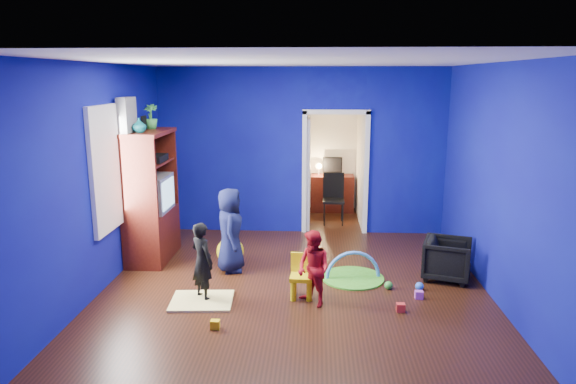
# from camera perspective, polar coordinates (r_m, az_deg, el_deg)

# --- Properties ---
(floor) EXTENTS (5.00, 5.50, 0.01)m
(floor) POSITION_cam_1_polar(r_m,az_deg,el_deg) (6.72, 0.64, -11.23)
(floor) COLOR black
(floor) RESTS_ON ground
(ceiling) EXTENTS (5.00, 5.50, 0.01)m
(ceiling) POSITION_cam_1_polar(r_m,az_deg,el_deg) (6.15, 0.71, 14.34)
(ceiling) COLOR white
(ceiling) RESTS_ON wall_back
(wall_back) EXTENTS (5.00, 0.02, 2.90)m
(wall_back) POSITION_cam_1_polar(r_m,az_deg,el_deg) (8.98, 1.47, 4.51)
(wall_back) COLOR #0C0B7F
(wall_back) RESTS_ON floor
(wall_front) EXTENTS (5.00, 0.02, 2.90)m
(wall_front) POSITION_cam_1_polar(r_m,az_deg,el_deg) (3.63, -1.30, -7.77)
(wall_front) COLOR #0C0B7F
(wall_front) RESTS_ON floor
(wall_left) EXTENTS (0.02, 5.50, 2.90)m
(wall_left) POSITION_cam_1_polar(r_m,az_deg,el_deg) (6.85, -20.70, 1.16)
(wall_left) COLOR #0C0B7F
(wall_left) RESTS_ON floor
(wall_right) EXTENTS (0.02, 5.50, 2.90)m
(wall_right) POSITION_cam_1_polar(r_m,az_deg,el_deg) (6.65, 22.73, 0.66)
(wall_right) COLOR #0C0B7F
(wall_right) RESTS_ON floor
(alcove) EXTENTS (1.00, 1.75, 2.50)m
(alcove) POSITION_cam_1_polar(r_m,az_deg,el_deg) (9.88, 5.11, 4.02)
(alcove) COLOR silver
(alcove) RESTS_ON floor
(armchair) EXTENTS (0.78, 0.77, 0.57)m
(armchair) POSITION_cam_1_polar(r_m,az_deg,el_deg) (7.41, 17.28, -7.13)
(armchair) COLOR black
(armchair) RESTS_ON floor
(child_black) EXTENTS (0.43, 0.42, 0.99)m
(child_black) POSITION_cam_1_polar(r_m,az_deg,el_deg) (6.48, -9.51, -7.60)
(child_black) COLOR black
(child_black) RESTS_ON floor
(child_navy) EXTENTS (0.47, 0.64, 1.21)m
(child_navy) POSITION_cam_1_polar(r_m,az_deg,el_deg) (7.32, -6.45, -4.23)
(child_navy) COLOR #0E0E33
(child_navy) RESTS_ON floor
(toddler_red) EXTENTS (0.56, 0.57, 0.93)m
(toddler_red) POSITION_cam_1_polar(r_m,az_deg,el_deg) (6.25, 2.85, -8.50)
(toddler_red) COLOR #AF121B
(toddler_red) RESTS_ON floor
(vase) EXTENTS (0.23, 0.23, 0.20)m
(vase) POSITION_cam_1_polar(r_m,az_deg,el_deg) (7.50, -16.22, 7.12)
(vase) COLOR #0D546C
(vase) RESTS_ON tv_armoire
(potted_plant) EXTENTS (0.22, 0.22, 0.37)m
(potted_plant) POSITION_cam_1_polar(r_m,az_deg,el_deg) (7.99, -15.03, 8.10)
(potted_plant) COLOR #318837
(potted_plant) RESTS_ON tv_armoire
(tv_armoire) EXTENTS (0.58, 1.14, 1.96)m
(tv_armoire) POSITION_cam_1_polar(r_m,az_deg,el_deg) (7.95, -15.04, -0.43)
(tv_armoire) COLOR #391709
(tv_armoire) RESTS_ON floor
(crt_tv) EXTENTS (0.46, 0.70, 0.54)m
(crt_tv) POSITION_cam_1_polar(r_m,az_deg,el_deg) (7.93, -14.78, -0.16)
(crt_tv) COLOR silver
(crt_tv) RESTS_ON tv_armoire
(yellow_blanket) EXTENTS (0.79, 0.65, 0.03)m
(yellow_blanket) POSITION_cam_1_polar(r_m,az_deg,el_deg) (6.57, -9.55, -11.84)
(yellow_blanket) COLOR #F2E07A
(yellow_blanket) RESTS_ON floor
(hopper_ball) EXTENTS (0.40, 0.40, 0.40)m
(hopper_ball) POSITION_cam_1_polar(r_m,az_deg,el_deg) (7.69, -6.43, -6.55)
(hopper_ball) COLOR yellow
(hopper_ball) RESTS_ON floor
(kid_chair) EXTENTS (0.30, 0.30, 0.50)m
(kid_chair) POSITION_cam_1_polar(r_m,az_deg,el_deg) (6.52, 1.51, -9.60)
(kid_chair) COLOR yellow
(kid_chair) RESTS_ON floor
(play_mat) EXTENTS (0.85, 0.85, 0.02)m
(play_mat) POSITION_cam_1_polar(r_m,az_deg,el_deg) (7.23, 7.21, -9.44)
(play_mat) COLOR green
(play_mat) RESTS_ON floor
(toy_arch) EXTENTS (0.77, 0.17, 0.77)m
(toy_arch) POSITION_cam_1_polar(r_m,az_deg,el_deg) (7.23, 7.21, -9.38)
(toy_arch) COLOR #3F8CD8
(toy_arch) RESTS_ON floor
(window_left) EXTENTS (0.03, 0.95, 1.55)m
(window_left) POSITION_cam_1_polar(r_m,az_deg,el_deg) (7.15, -19.53, 2.50)
(window_left) COLOR white
(window_left) RESTS_ON wall_left
(curtain) EXTENTS (0.14, 0.42, 2.40)m
(curtain) POSITION_cam_1_polar(r_m,az_deg,el_deg) (7.66, -17.02, 1.03)
(curtain) COLOR slate
(curtain) RESTS_ON floor
(doorway) EXTENTS (1.16, 0.10, 2.10)m
(doorway) POSITION_cam_1_polar(r_m,az_deg,el_deg) (9.05, 5.26, 1.95)
(doorway) COLOR white
(doorway) RESTS_ON floor
(study_desk) EXTENTS (0.88, 0.44, 0.75)m
(study_desk) POSITION_cam_1_polar(r_m,az_deg,el_deg) (10.66, 4.92, -0.12)
(study_desk) COLOR #3D140A
(study_desk) RESTS_ON floor
(desk_monitor) EXTENTS (0.40, 0.05, 0.32)m
(desk_monitor) POSITION_cam_1_polar(r_m,az_deg,el_deg) (10.67, 4.96, 3.03)
(desk_monitor) COLOR black
(desk_monitor) RESTS_ON study_desk
(desk_lamp) EXTENTS (0.14, 0.14, 0.14)m
(desk_lamp) POSITION_cam_1_polar(r_m,az_deg,el_deg) (10.61, 3.45, 2.89)
(desk_lamp) COLOR #FFD88C
(desk_lamp) RESTS_ON study_desk
(folding_chair) EXTENTS (0.40, 0.40, 0.92)m
(folding_chair) POSITION_cam_1_polar(r_m,az_deg,el_deg) (9.71, 5.08, -0.88)
(folding_chair) COLOR black
(folding_chair) RESTS_ON floor
(book_shelf) EXTENTS (0.88, 0.24, 0.04)m
(book_shelf) POSITION_cam_1_polar(r_m,az_deg,el_deg) (10.54, 5.07, 8.77)
(book_shelf) COLOR white
(book_shelf) RESTS_ON study_desk
(toy_0) EXTENTS (0.10, 0.08, 0.10)m
(toy_0) POSITION_cam_1_polar(r_m,az_deg,el_deg) (6.37, 12.41, -12.43)
(toy_0) COLOR red
(toy_0) RESTS_ON floor
(toy_1) EXTENTS (0.11, 0.11, 0.11)m
(toy_1) POSITION_cam_1_polar(r_m,az_deg,el_deg) (8.05, 17.76, -7.30)
(toy_1) COLOR blue
(toy_1) RESTS_ON floor
(toy_2) EXTENTS (0.10, 0.08, 0.10)m
(toy_2) POSITION_cam_1_polar(r_m,az_deg,el_deg) (5.90, -8.10, -14.37)
(toy_2) COLOR yellow
(toy_2) RESTS_ON floor
(toy_3) EXTENTS (0.11, 0.11, 0.11)m
(toy_3) POSITION_cam_1_polar(r_m,az_deg,el_deg) (6.96, 11.11, -10.11)
(toy_3) COLOR green
(toy_3) RESTS_ON floor
(toy_4) EXTENTS (0.10, 0.08, 0.10)m
(toy_4) POSITION_cam_1_polar(r_m,az_deg,el_deg) (6.76, 14.35, -11.01)
(toy_4) COLOR #C94BC4
(toy_4) RESTS_ON floor
(toy_5) EXTENTS (0.11, 0.11, 0.11)m
(toy_5) POSITION_cam_1_polar(r_m,az_deg,el_deg) (7.02, 14.41, -10.08)
(toy_5) COLOR blue
(toy_5) RESTS_ON floor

